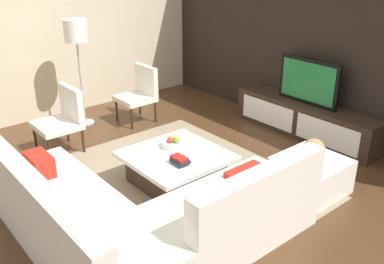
{
  "coord_description": "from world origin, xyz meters",
  "views": [
    {
      "loc": [
        3.37,
        -2.57,
        2.56
      ],
      "look_at": [
        -0.13,
        0.37,
        0.57
      ],
      "focal_mm": 39.87,
      "sensor_mm": 36.0,
      "label": 1
    }
  ],
  "objects_px": {
    "television": "(309,81)",
    "decorative_ball": "(314,149)",
    "ottoman": "(310,175)",
    "fruit_bowl": "(173,143)",
    "accent_chair_far": "(140,91)",
    "sectional_couch": "(136,216)",
    "media_console": "(304,119)",
    "accent_chair_near": "(63,116)",
    "floor_lamp": "(76,36)",
    "book_stack": "(180,160)",
    "coffee_table": "(176,168)"
  },
  "relations": [
    {
      "from": "accent_chair_far",
      "to": "book_stack",
      "type": "distance_m",
      "value": 2.36
    },
    {
      "from": "coffee_table",
      "to": "decorative_ball",
      "type": "height_order",
      "value": "decorative_ball"
    },
    {
      "from": "television",
      "to": "fruit_bowl",
      "type": "xyz_separation_m",
      "value": [
        -0.28,
        -2.2,
        -0.4
      ]
    },
    {
      "from": "media_console",
      "to": "decorative_ball",
      "type": "height_order",
      "value": "decorative_ball"
    },
    {
      "from": "accent_chair_near",
      "to": "book_stack",
      "type": "height_order",
      "value": "accent_chair_near"
    },
    {
      "from": "media_console",
      "to": "ottoman",
      "type": "bearing_deg",
      "value": -50.9
    },
    {
      "from": "ottoman",
      "to": "accent_chair_far",
      "type": "bearing_deg",
      "value": -175.36
    },
    {
      "from": "ottoman",
      "to": "fruit_bowl",
      "type": "relative_size",
      "value": 2.5
    },
    {
      "from": "media_console",
      "to": "accent_chair_near",
      "type": "relative_size",
      "value": 2.61
    },
    {
      "from": "sectional_couch",
      "to": "decorative_ball",
      "type": "bearing_deg",
      "value": 76.69
    },
    {
      "from": "coffee_table",
      "to": "floor_lamp",
      "type": "height_order",
      "value": "floor_lamp"
    },
    {
      "from": "television",
      "to": "ottoman",
      "type": "height_order",
      "value": "television"
    },
    {
      "from": "media_console",
      "to": "television",
      "type": "distance_m",
      "value": 0.57
    },
    {
      "from": "floor_lamp",
      "to": "decorative_ball",
      "type": "distance_m",
      "value": 3.73
    },
    {
      "from": "accent_chair_near",
      "to": "decorative_ball",
      "type": "distance_m",
      "value": 3.24
    },
    {
      "from": "television",
      "to": "decorative_ball",
      "type": "distance_m",
      "value": 1.62
    },
    {
      "from": "coffee_table",
      "to": "fruit_bowl",
      "type": "bearing_deg",
      "value": 150.92
    },
    {
      "from": "floor_lamp",
      "to": "television",
      "type": "bearing_deg",
      "value": 42.25
    },
    {
      "from": "television",
      "to": "coffee_table",
      "type": "relative_size",
      "value": 0.9
    },
    {
      "from": "media_console",
      "to": "coffee_table",
      "type": "height_order",
      "value": "media_console"
    },
    {
      "from": "fruit_bowl",
      "to": "book_stack",
      "type": "height_order",
      "value": "fruit_bowl"
    },
    {
      "from": "fruit_bowl",
      "to": "accent_chair_near",
      "type": "bearing_deg",
      "value": -155.6
    },
    {
      "from": "accent_chair_far",
      "to": "television",
      "type": "bearing_deg",
      "value": 27.78
    },
    {
      "from": "sectional_couch",
      "to": "floor_lamp",
      "type": "xyz_separation_m",
      "value": [
        -3.01,
        1.0,
        1.08
      ]
    },
    {
      "from": "television",
      "to": "decorative_ball",
      "type": "relative_size",
      "value": 3.95
    },
    {
      "from": "ottoman",
      "to": "sectional_couch",
      "type": "bearing_deg",
      "value": -103.31
    },
    {
      "from": "television",
      "to": "decorative_ball",
      "type": "bearing_deg",
      "value": -50.91
    },
    {
      "from": "sectional_couch",
      "to": "decorative_ball",
      "type": "relative_size",
      "value": 10.13
    },
    {
      "from": "television",
      "to": "fruit_bowl",
      "type": "distance_m",
      "value": 2.25
    },
    {
      "from": "television",
      "to": "sectional_couch",
      "type": "distance_m",
      "value": 3.34
    },
    {
      "from": "floor_lamp",
      "to": "fruit_bowl",
      "type": "relative_size",
      "value": 5.76
    },
    {
      "from": "coffee_table",
      "to": "accent_chair_near",
      "type": "bearing_deg",
      "value": -160.9
    },
    {
      "from": "sectional_couch",
      "to": "accent_chair_far",
      "type": "bearing_deg",
      "value": 145.5
    },
    {
      "from": "media_console",
      "to": "coffee_table",
      "type": "bearing_deg",
      "value": -92.49
    },
    {
      "from": "media_console",
      "to": "sectional_couch",
      "type": "xyz_separation_m",
      "value": [
        0.53,
        -3.26,
        0.04
      ]
    },
    {
      "from": "accent_chair_near",
      "to": "floor_lamp",
      "type": "bearing_deg",
      "value": 144.1
    },
    {
      "from": "sectional_couch",
      "to": "coffee_table",
      "type": "xyz_separation_m",
      "value": [
        -0.63,
        0.96,
        -0.09
      ]
    },
    {
      "from": "floor_lamp",
      "to": "book_stack",
      "type": "bearing_deg",
      "value": -3.5
    },
    {
      "from": "ottoman",
      "to": "television",
      "type": "bearing_deg",
      "value": 129.09
    },
    {
      "from": "media_console",
      "to": "fruit_bowl",
      "type": "relative_size",
      "value": 8.11
    },
    {
      "from": "floor_lamp",
      "to": "book_stack",
      "type": "relative_size",
      "value": 7.74
    },
    {
      "from": "sectional_couch",
      "to": "accent_chair_near",
      "type": "xyz_separation_m",
      "value": [
        -2.32,
        0.38,
        0.2
      ]
    },
    {
      "from": "television",
      "to": "floor_lamp",
      "type": "distance_m",
      "value": 3.4
    },
    {
      "from": "fruit_bowl",
      "to": "decorative_ball",
      "type": "bearing_deg",
      "value": 36.68
    },
    {
      "from": "floor_lamp",
      "to": "accent_chair_far",
      "type": "distance_m",
      "value": 1.25
    },
    {
      "from": "media_console",
      "to": "accent_chair_near",
      "type": "distance_m",
      "value": 3.4
    },
    {
      "from": "book_stack",
      "to": "coffee_table",
      "type": "bearing_deg",
      "value": 151.87
    },
    {
      "from": "ottoman",
      "to": "book_stack",
      "type": "distance_m",
      "value": 1.49
    },
    {
      "from": "coffee_table",
      "to": "ottoman",
      "type": "height_order",
      "value": "ottoman"
    },
    {
      "from": "television",
      "to": "decorative_ball",
      "type": "xyz_separation_m",
      "value": [
        1.01,
        -1.24,
        -0.3
      ]
    }
  ]
}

